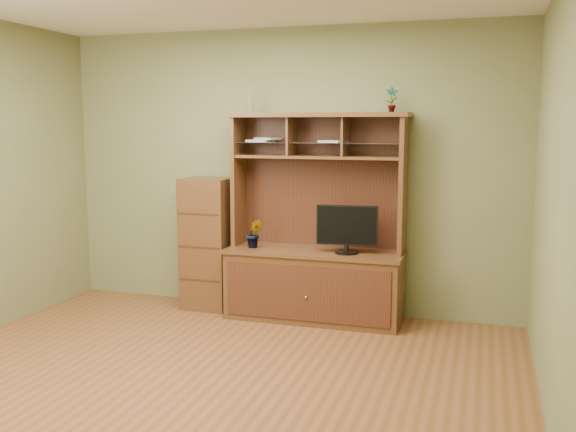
% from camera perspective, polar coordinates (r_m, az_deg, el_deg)
% --- Properties ---
extents(room, '(4.54, 4.04, 2.74)m').
position_cam_1_polar(room, '(4.34, -8.07, 2.16)').
color(room, brown).
rests_on(room, ground).
extents(media_hutch, '(1.66, 0.61, 1.90)m').
position_cam_1_polar(media_hutch, '(5.96, 2.43, -4.21)').
color(media_hutch, '#442813').
rests_on(media_hutch, room).
extents(monitor, '(0.54, 0.21, 0.43)m').
position_cam_1_polar(monitor, '(5.74, 5.25, -1.09)').
color(monitor, black).
rests_on(monitor, media_hutch).
extents(orchid_plant, '(0.18, 0.16, 0.27)m').
position_cam_1_polar(orchid_plant, '(6.00, -3.02, -1.58)').
color(orchid_plant, '#2C5D20').
rests_on(orchid_plant, media_hutch).
extents(top_plant, '(0.13, 0.11, 0.22)m').
position_cam_1_polar(top_plant, '(5.77, 9.18, 10.20)').
color(top_plant, '#3C6A25').
rests_on(top_plant, media_hutch).
extents(reed_diffuser, '(0.05, 0.05, 0.27)m').
position_cam_1_polar(reed_diffuser, '(6.10, -3.40, 10.10)').
color(reed_diffuser, silver).
rests_on(reed_diffuser, media_hutch).
extents(magazines, '(0.96, 0.23, 0.04)m').
position_cam_1_polar(magazines, '(5.98, -0.20, 6.75)').
color(magazines, '#A7A7AB').
rests_on(magazines, media_hutch).
extents(side_cabinet, '(0.46, 0.42, 1.28)m').
position_cam_1_polar(side_cabinet, '(6.34, -7.12, -2.42)').
color(side_cabinet, '#442813').
rests_on(side_cabinet, room).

